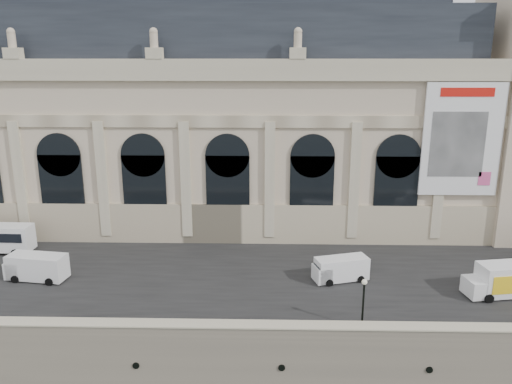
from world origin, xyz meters
TOP-DOWN VIEW (x-y plane):
  - quay at (0.00, 35.00)m, footprint 160.00×70.00m
  - street at (0.00, 14.00)m, footprint 160.00×24.00m
  - parapet at (0.00, 0.60)m, footprint 160.00×1.40m
  - museum at (-5.98, 30.86)m, footprint 69.00×18.70m
  - van_b at (-23.13, 11.04)m, footprint 6.37×3.18m
  - van_c at (8.02, 11.50)m, footprint 5.91×3.53m
  - box_truck at (23.83, 8.66)m, footprint 8.27×3.86m
  - lamp_right at (8.76, 2.07)m, footprint 0.46×0.46m

SIDE VIEW (x-z plane):
  - quay at x=0.00m, z-range 0.00..6.00m
  - street at x=0.00m, z-range 6.00..6.06m
  - parapet at x=0.00m, z-range 6.01..7.22m
  - van_c at x=8.02m, z-range 6.03..8.50m
  - van_b at x=-23.13m, z-range 6.03..8.75m
  - box_truck at x=23.83m, z-range 6.01..9.22m
  - lamp_right at x=8.76m, z-range 5.99..10.54m
  - museum at x=-5.98m, z-range 5.17..34.27m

